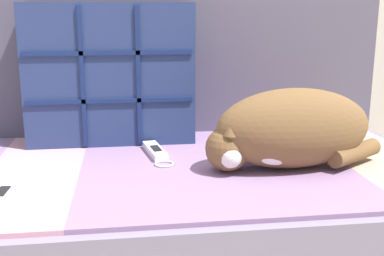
{
  "coord_description": "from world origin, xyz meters",
  "views": [
    {
      "loc": [
        0.12,
        -1.04,
        0.75
      ],
      "look_at": [
        0.27,
        0.06,
        0.48
      ],
      "focal_mm": 45.0,
      "sensor_mm": 36.0,
      "label": 1
    }
  ],
  "objects_px": {
    "couch": "(86,234)",
    "game_remote_near": "(3,196)",
    "game_remote_far": "(156,152)",
    "sleeping_cat": "(288,131)",
    "throw_pillow_quilted": "(110,74)"
  },
  "relations": [
    {
      "from": "couch",
      "to": "game_remote_near",
      "type": "height_order",
      "value": "game_remote_near"
    },
    {
      "from": "couch",
      "to": "game_remote_far",
      "type": "bearing_deg",
      "value": 12.9
    },
    {
      "from": "sleeping_cat",
      "to": "game_remote_far",
      "type": "distance_m",
      "value": 0.35
    },
    {
      "from": "sleeping_cat",
      "to": "game_remote_near",
      "type": "relative_size",
      "value": 2.29
    },
    {
      "from": "couch",
      "to": "throw_pillow_quilted",
      "type": "bearing_deg",
      "value": 70.2
    },
    {
      "from": "throw_pillow_quilted",
      "to": "game_remote_near",
      "type": "xyz_separation_m",
      "value": [
        -0.21,
        -0.42,
        -0.19
      ]
    },
    {
      "from": "throw_pillow_quilted",
      "to": "game_remote_near",
      "type": "relative_size",
      "value": 2.37
    },
    {
      "from": "throw_pillow_quilted",
      "to": "game_remote_near",
      "type": "bearing_deg",
      "value": -116.28
    },
    {
      "from": "couch",
      "to": "game_remote_near",
      "type": "bearing_deg",
      "value": -121.57
    },
    {
      "from": "throw_pillow_quilted",
      "to": "sleeping_cat",
      "type": "bearing_deg",
      "value": -35.71
    },
    {
      "from": "game_remote_near",
      "to": "throw_pillow_quilted",
      "type": "bearing_deg",
      "value": 63.72
    },
    {
      "from": "game_remote_near",
      "to": "game_remote_far",
      "type": "bearing_deg",
      "value": 39.33
    },
    {
      "from": "couch",
      "to": "throw_pillow_quilted",
      "type": "xyz_separation_m",
      "value": [
        0.07,
        0.2,
        0.39
      ]
    },
    {
      "from": "couch",
      "to": "game_remote_far",
      "type": "relative_size",
      "value": 9.32
    },
    {
      "from": "throw_pillow_quilted",
      "to": "couch",
      "type": "bearing_deg",
      "value": -109.8
    }
  ]
}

